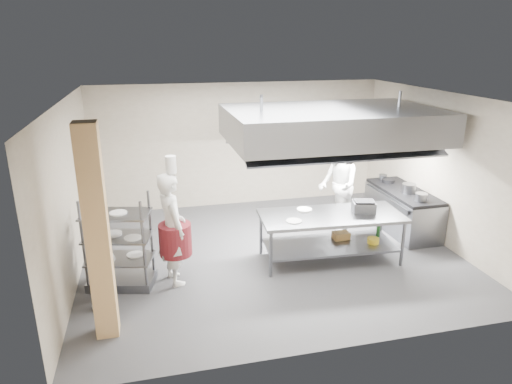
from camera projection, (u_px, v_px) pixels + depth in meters
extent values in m
plane|color=#303032|center=(271.00, 253.00, 8.86)|extent=(7.00, 7.00, 0.00)
plane|color=silver|center=(273.00, 97.00, 7.91)|extent=(7.00, 7.00, 0.00)
plane|color=#9F927E|center=(239.00, 145.00, 11.15)|extent=(7.00, 0.00, 7.00)
plane|color=#9F927E|center=(70.00, 194.00, 7.61)|extent=(0.00, 6.00, 6.00)
plane|color=#9F927E|center=(439.00, 168.00, 9.16)|extent=(0.00, 6.00, 6.00)
cube|color=tan|center=(97.00, 235.00, 5.99)|extent=(0.30, 0.30, 3.00)
cube|color=gray|center=(332.00, 124.00, 8.76)|extent=(4.00, 2.50, 0.60)
cube|color=white|center=(287.00, 143.00, 8.66)|extent=(1.60, 0.12, 0.04)
cube|color=white|center=(373.00, 138.00, 9.06)|extent=(1.60, 0.12, 0.04)
cube|color=gray|center=(311.00, 143.00, 11.41)|extent=(1.50, 0.28, 0.04)
cube|color=gray|center=(331.00, 216.00, 8.34)|extent=(2.66, 1.24, 0.06)
cube|color=slate|center=(330.00, 245.00, 8.53)|extent=(2.45, 1.12, 0.04)
cube|color=slate|center=(402.00, 211.00, 9.87)|extent=(0.80, 2.00, 0.84)
cube|color=black|center=(404.00, 191.00, 9.73)|extent=(0.78, 1.96, 0.06)
imported|color=white|center=(172.00, 229.00, 7.55)|extent=(0.64, 0.81, 1.94)
imported|color=white|center=(338.00, 185.00, 9.75)|extent=(0.83, 1.02, 1.98)
imported|color=silver|center=(101.00, 255.00, 6.90)|extent=(0.48, 1.01, 1.69)
cube|color=slate|center=(364.00, 207.00, 8.42)|extent=(0.47, 0.40, 0.20)
cube|color=olive|center=(341.00, 235.00, 8.72)|extent=(0.32, 0.23, 0.13)
cylinder|color=gray|center=(409.00, 188.00, 9.52)|extent=(0.28, 0.28, 0.19)
cylinder|color=white|center=(120.00, 257.00, 7.57)|extent=(0.28, 0.28, 0.05)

